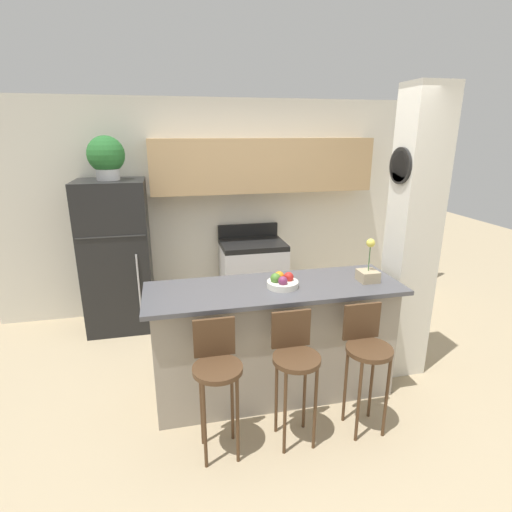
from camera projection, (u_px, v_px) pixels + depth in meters
name	position (u px, v px, depth m)	size (l,w,h in m)	color
ground_plane	(273.00, 391.00, 3.49)	(14.00, 14.00, 0.00)	tan
wall_back	(244.00, 192.00, 4.85)	(5.60, 0.38, 2.55)	silver
pillar_right	(412.00, 238.00, 3.48)	(0.38, 0.32, 2.55)	silver
counter_bar	(274.00, 341.00, 3.34)	(2.07, 0.68, 0.98)	gray
refrigerator	(117.00, 256.00, 4.44)	(0.72, 0.64, 1.69)	black
stove_range	(253.00, 277.00, 4.91)	(0.76, 0.60, 1.07)	silver
bar_stool_left	(217.00, 370.00, 2.67)	(0.34, 0.34, 0.97)	#4C331E
bar_stool_mid	(295.00, 360.00, 2.79)	(0.34, 0.34, 0.97)	#4C331E
bar_stool_right	(367.00, 351.00, 2.91)	(0.34, 0.34, 0.97)	#4C331E
potted_plant_on_fridge	(106.00, 157.00, 4.12)	(0.38, 0.38, 0.45)	silver
orchid_vase	(368.00, 271.00, 3.29)	(0.15, 0.15, 0.36)	tan
fruit_bowl	(282.00, 282.00, 3.17)	(0.25, 0.25, 0.12)	silver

